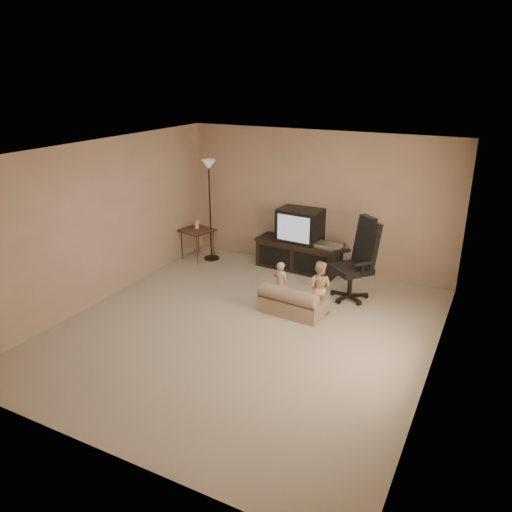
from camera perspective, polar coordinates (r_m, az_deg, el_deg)
The scene contains 9 objects.
floor at distance 7.15m, azimuth -1.28°, elevation -8.37°, with size 5.50×5.50×0.00m, color #C0B498.
room_shell at distance 6.56m, azimuth -1.38°, elevation 3.34°, with size 5.50×5.50×5.50m.
tv_stand at distance 9.12m, azimuth 4.99°, elevation 1.32°, with size 1.61×0.68×1.14m.
office_chair at distance 8.05m, azimuth 11.30°, elevation -1.57°, with size 0.87×0.87×1.35m.
side_table at distance 9.60m, azimuth -6.74°, elevation 2.93°, with size 0.66×0.66×0.81m.
floor_lamp at distance 9.36m, azimuth -5.36°, elevation 7.74°, with size 0.30×0.30×1.92m.
child_sofa at distance 7.53m, azimuth 4.07°, elevation -5.27°, with size 0.99×0.61×0.47m.
toddler_left at distance 7.72m, azimuth 2.85°, elevation -3.17°, with size 0.26×0.19×0.72m, color #DAAB88.
toddler_right at distance 7.52m, azimuth 7.20°, elevation -3.54°, with size 0.40×0.22×0.82m, color #DAAB88.
Camera 1 is at (3.00, -5.50, 3.45)m, focal length 35.00 mm.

